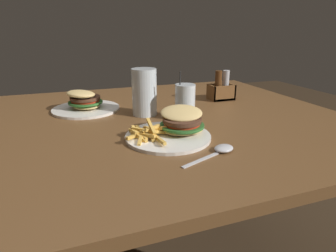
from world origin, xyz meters
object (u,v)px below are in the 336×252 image
(juice_glass, at_px, (185,103))
(condiment_caddy, at_px, (221,90))
(meal_plate_near, at_px, (174,127))
(meal_plate_far, at_px, (85,103))
(beer_glass, at_px, (144,94))
(spoon, at_px, (222,149))

(juice_glass, distance_m, condiment_caddy, 0.35)
(meal_plate_near, bearing_deg, juice_glass, 56.72)
(juice_glass, bearing_deg, condiment_caddy, 38.31)
(meal_plate_far, bearing_deg, condiment_caddy, -2.23)
(beer_glass, distance_m, condiment_caddy, 0.42)
(meal_plate_near, height_order, beer_glass, beer_glass)
(meal_plate_near, height_order, condiment_caddy, condiment_caddy)
(beer_glass, bearing_deg, meal_plate_far, 146.97)
(meal_plate_near, height_order, spoon, meal_plate_near)
(spoon, height_order, condiment_caddy, condiment_caddy)
(juice_glass, relative_size, meal_plate_far, 0.66)
(meal_plate_near, xyz_separation_m, beer_glass, (-0.03, 0.25, 0.05))
(beer_glass, height_order, juice_glass, same)
(meal_plate_far, bearing_deg, spoon, -59.69)
(juice_glass, distance_m, meal_plate_far, 0.42)
(spoon, distance_m, condiment_caddy, 0.60)
(spoon, relative_size, meal_plate_far, 0.67)
(meal_plate_near, relative_size, meal_plate_far, 1.00)
(meal_plate_near, xyz_separation_m, meal_plate_far, (-0.24, 0.39, 0.00))
(spoon, distance_m, meal_plate_far, 0.63)
(beer_glass, bearing_deg, juice_glass, -39.83)
(spoon, bearing_deg, juice_glass, 65.78)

